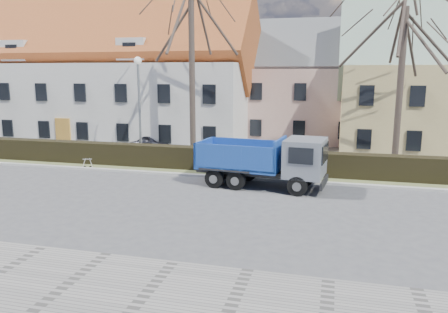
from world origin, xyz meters
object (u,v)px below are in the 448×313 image
(dump_truck, at_px, (257,161))
(cart_frame, at_px, (84,163))
(parked_car_a, at_px, (150,142))
(streetlight, at_px, (140,111))

(dump_truck, relative_size, cart_frame, 8.83)
(dump_truck, distance_m, parked_car_a, 12.33)
(dump_truck, distance_m, cart_frame, 10.62)
(dump_truck, relative_size, streetlight, 0.99)
(dump_truck, xyz_separation_m, parked_car_a, (-9.28, 8.09, -0.69))
(cart_frame, bearing_deg, parked_car_a, 79.84)
(dump_truck, height_order, cart_frame, dump_truck)
(parked_car_a, bearing_deg, cart_frame, -179.43)
(dump_truck, height_order, streetlight, streetlight)
(dump_truck, height_order, parked_car_a, dump_truck)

